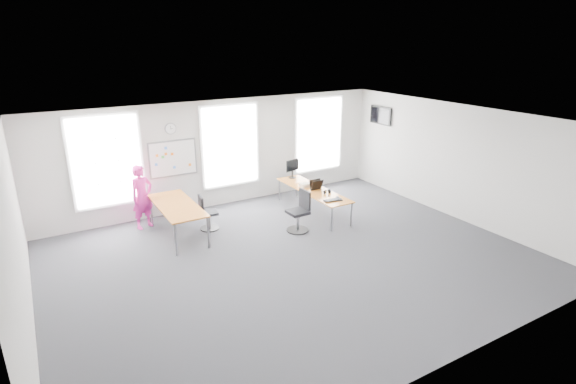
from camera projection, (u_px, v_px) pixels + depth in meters
floor at (294, 259)px, 9.81m from camera, size 10.00×10.00×0.00m
ceiling at (294, 123)px, 8.83m from camera, size 10.00×10.00×0.00m
wall_back at (220, 154)px, 12.57m from camera, size 10.00×0.00×10.00m
wall_front at (447, 280)px, 6.06m from camera, size 10.00×0.00×10.00m
wall_left at (17, 249)px, 6.92m from camera, size 0.00×10.00×10.00m
wall_right at (458, 162)px, 11.71m from camera, size 0.00×10.00×10.00m
window_left at (107, 161)px, 11.05m from camera, size 1.60×0.06×2.20m
window_mid at (230, 146)px, 12.63m from camera, size 1.60×0.06×2.20m
window_right at (318, 135)px, 14.07m from camera, size 1.60×0.06×2.20m
desk_right at (313, 191)px, 12.24m from camera, size 0.73×2.75×0.67m
desk_left at (177, 207)px, 10.76m from camera, size 0.88×2.19×0.80m
chair_right at (300, 213)px, 11.14m from camera, size 0.55×0.55×1.04m
chair_left at (207, 215)px, 11.22m from camera, size 0.48×0.48×0.90m
person at (142, 197)px, 11.21m from camera, size 0.70×0.58×1.64m
whiteboard at (173, 158)px, 11.89m from camera, size 1.20×0.03×0.90m
wall_clock at (170, 129)px, 11.62m from camera, size 0.30×0.04×0.30m
tv at (381, 115)px, 13.87m from camera, size 0.06×0.90×0.55m
keyboard at (333, 200)px, 11.37m from camera, size 0.51×0.28×0.02m
mouse at (338, 197)px, 11.55m from camera, size 0.11×0.14×0.05m
lens_cap at (329, 196)px, 11.69m from camera, size 0.07×0.07×0.01m
headphones at (327, 192)px, 11.87m from camera, size 0.19×0.10×0.11m
laptop_sleeve at (316, 185)px, 12.13m from camera, size 0.35×0.19×0.29m
paper_stack at (305, 185)px, 12.42m from camera, size 0.30×0.23×0.10m
monitor at (293, 167)px, 13.09m from camera, size 0.49×0.20×0.56m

